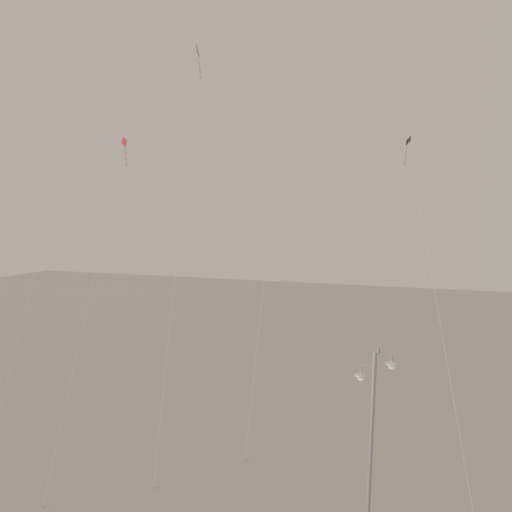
% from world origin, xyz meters
% --- Properties ---
extents(street_lamp, '(1.62, 0.52, 9.09)m').
position_xyz_m(street_lamp, '(8.92, -0.82, 4.85)').
color(street_lamp, '#9A9DA2').
rests_on(street_lamp, ground).
extents(kite_0, '(1.26, 14.92, 35.45)m').
position_xyz_m(kite_0, '(-12.38, 11.35, 26.24)').
color(kite_0, maroon).
rests_on(kite_0, ground).
extents(kite_1, '(1.83, 9.20, 24.97)m').
position_xyz_m(kite_1, '(-3.50, 9.04, 19.64)').
color(kite_1, '#332F2B').
rests_on(kite_1, ground).
extents(kite_3, '(2.50, 10.75, 19.07)m').
position_xyz_m(kite_3, '(-7.96, 6.70, 14.11)').
color(kite_3, maroon).
rests_on(kite_3, ground).
extents(kite_4, '(4.32, 17.22, 19.29)m').
position_xyz_m(kite_4, '(10.05, 12.43, 14.33)').
color(kite_4, '#332F2B').
rests_on(kite_4, ground).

